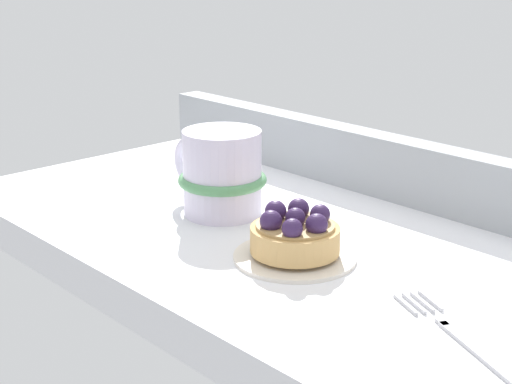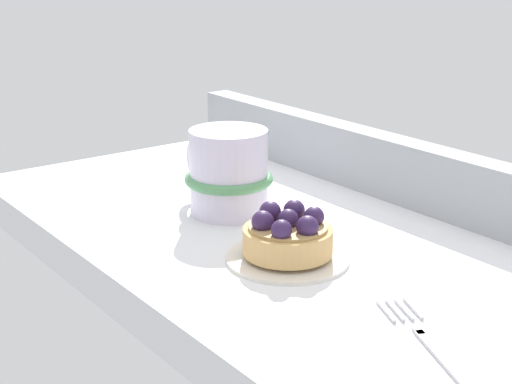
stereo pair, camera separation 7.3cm
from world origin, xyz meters
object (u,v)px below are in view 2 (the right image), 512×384
Objects in this scene: raspberry_tart at (288,235)px; dessert_fork at (432,345)px; dessert_plate at (288,257)px; coffee_mug at (228,172)px.

raspberry_tart is 18.31cm from dessert_fork.
coffee_mug is at bearing 167.11° from dessert_plate.
dessert_plate is 1.38× the size of raspberry_tart.
coffee_mug is at bearing 167.07° from raspberry_tart.
dessert_plate is 0.75× the size of dessert_fork.
dessert_fork is (31.80, -4.98, -4.01)cm from coffee_mug.
dessert_plate is at bearing 174.17° from dessert_fork.
raspberry_tart reaches higher than dessert_plate.
coffee_mug is 32.44cm from dessert_fork.
dessert_fork is at bearing -8.91° from coffee_mug.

